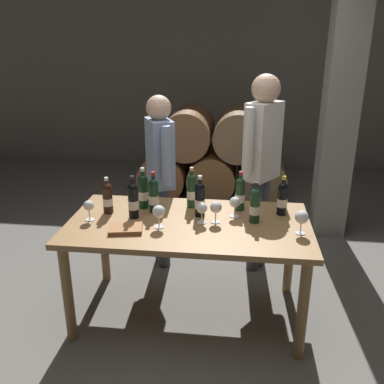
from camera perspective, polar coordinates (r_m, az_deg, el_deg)
ground_plane at (r=3.35m, az=-0.41°, el=-16.01°), size 14.00×14.00×0.00m
cellar_back_wall at (r=6.91m, az=3.96°, el=15.43°), size 10.00×0.24×2.80m
barrel_stack at (r=5.48m, az=2.89°, el=4.81°), size 1.86×0.90×1.15m
stone_pillar at (r=4.44m, az=19.44°, el=10.34°), size 0.32×0.32×2.60m
dining_table at (r=3.00m, az=-0.44°, el=-5.65°), size 1.70×0.90×0.76m
wine_bottle_0 at (r=3.17m, az=-0.05°, el=0.26°), size 0.07×0.07×0.31m
wine_bottle_1 at (r=3.13m, az=6.55°, el=-0.21°), size 0.07×0.07×0.30m
wine_bottle_2 at (r=3.13m, az=-11.39°, el=-0.73°), size 0.07×0.07×0.27m
wine_bottle_3 at (r=3.09m, az=-5.22°, el=-0.41°), size 0.07×0.07×0.31m
wine_bottle_4 at (r=2.94m, az=8.56°, el=-1.77°), size 0.07×0.07×0.29m
wine_bottle_5 at (r=3.10m, az=12.18°, el=-0.81°), size 0.07×0.07×0.29m
wine_bottle_6 at (r=3.01m, az=-7.99°, el=-1.07°), size 0.07×0.07×0.31m
wine_bottle_7 at (r=3.00m, az=1.07°, el=-0.94°), size 0.07×0.07×0.31m
wine_bottle_8 at (r=3.17m, az=-6.63°, el=0.16°), size 0.07×0.07×0.32m
wine_glass_0 at (r=2.84m, az=-4.53°, el=-2.73°), size 0.09×0.09×0.16m
wine_glass_1 at (r=2.91m, az=3.25°, el=-2.14°), size 0.08×0.08×0.16m
wine_glass_2 at (r=3.01m, az=5.84°, el=-1.47°), size 0.08×0.08×0.15m
wine_glass_3 at (r=2.83m, az=14.67°, el=-3.39°), size 0.09×0.09×0.16m
wine_glass_4 at (r=3.03m, az=-13.84°, el=-1.90°), size 0.07×0.07×0.15m
wine_glass_5 at (r=2.90m, az=1.35°, el=-2.27°), size 0.08×0.08×0.15m
tasting_notebook at (r=2.86m, az=-8.99°, el=-4.96°), size 0.25×0.20×0.03m
sommelier_presenting at (r=3.56m, az=9.48°, el=4.74°), size 0.33×0.42×1.72m
taster_seated_left at (r=3.62m, az=-4.33°, el=3.23°), size 0.30×0.46×1.54m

